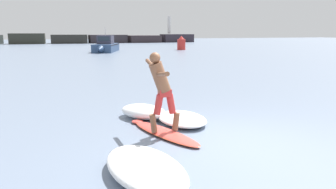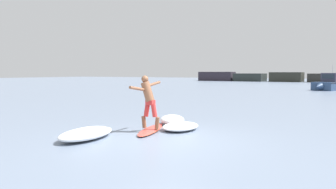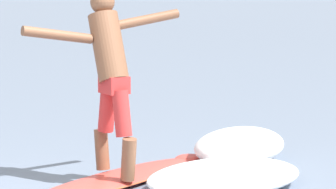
{
  "view_description": "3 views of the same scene",
  "coord_description": "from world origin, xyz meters",
  "px_view_note": "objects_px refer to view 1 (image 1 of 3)",
  "views": [
    {
      "loc": [
        -3.35,
        -5.53,
        2.22
      ],
      "look_at": [
        -0.55,
        2.34,
        0.61
      ],
      "focal_mm": 35.0,
      "sensor_mm": 36.0,
      "label": 1
    },
    {
      "loc": [
        4.51,
        -7.86,
        1.9
      ],
      "look_at": [
        -1.11,
        2.08,
        1.13
      ],
      "focal_mm": 35.0,
      "sensor_mm": 36.0,
      "label": 2
    },
    {
      "loc": [
        5.1,
        -2.76,
        1.86
      ],
      "look_at": [
        -1.7,
        1.94,
        0.7
      ],
      "focal_mm": 85.0,
      "sensor_mm": 36.0,
      "label": 3
    }
  ],
  "objects_px": {
    "surfboard": "(164,133)",
    "channel_marker_buoy": "(181,44)",
    "surfer": "(161,86)",
    "fishing_boat_near_jetty": "(106,46)"
  },
  "relations": [
    {
      "from": "surfer",
      "to": "fishing_boat_near_jetty",
      "type": "distance_m",
      "value": 31.22
    },
    {
      "from": "surfboard",
      "to": "fishing_boat_near_jetty",
      "type": "xyz_separation_m",
      "value": [
        3.69,
        30.95,
        0.6
      ]
    },
    {
      "from": "surfboard",
      "to": "fishing_boat_near_jetty",
      "type": "height_order",
      "value": "fishing_boat_near_jetty"
    },
    {
      "from": "fishing_boat_near_jetty",
      "to": "channel_marker_buoy",
      "type": "bearing_deg",
      "value": 4.97
    },
    {
      "from": "surfer",
      "to": "surfboard",
      "type": "bearing_deg",
      "value": 27.54
    },
    {
      "from": "surfer",
      "to": "fishing_boat_near_jetty",
      "type": "xyz_separation_m",
      "value": [
        3.77,
        30.98,
        -0.45
      ]
    },
    {
      "from": "channel_marker_buoy",
      "to": "surfboard",
      "type": "bearing_deg",
      "value": -112.57
    },
    {
      "from": "fishing_boat_near_jetty",
      "to": "channel_marker_buoy",
      "type": "height_order",
      "value": "fishing_boat_near_jetty"
    },
    {
      "from": "surfboard",
      "to": "surfer",
      "type": "relative_size",
      "value": 1.42
    },
    {
      "from": "surfboard",
      "to": "channel_marker_buoy",
      "type": "xyz_separation_m",
      "value": [
        13.21,
        31.77,
        0.73
      ]
    }
  ]
}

